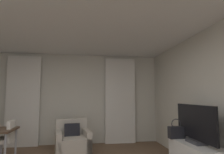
% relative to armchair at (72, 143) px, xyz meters
% --- Properties ---
extents(wall_window, '(5.12, 0.06, 2.60)m').
position_rel_armchair_xyz_m(wall_window, '(-0.05, 1.04, 1.02)').
color(wall_window, beige).
rests_on(wall_window, ground).
extents(ceiling, '(5.12, 6.12, 0.06)m').
position_rel_armchair_xyz_m(ceiling, '(-0.05, -1.99, 2.35)').
color(ceiling, white).
rests_on(ceiling, wall_left).
extents(curtain_left_panel, '(0.90, 0.06, 2.50)m').
position_rel_armchair_xyz_m(curtain_left_panel, '(-1.42, 0.91, 0.97)').
color(curtain_left_panel, silver).
rests_on(curtain_left_panel, ground).
extents(curtain_right_panel, '(0.90, 0.06, 2.50)m').
position_rel_armchair_xyz_m(curtain_right_panel, '(1.33, 0.91, 0.97)').
color(curtain_right_panel, silver).
rests_on(curtain_right_panel, ground).
extents(armchair, '(0.90, 0.94, 0.81)m').
position_rel_armchair_xyz_m(armchair, '(0.00, 0.00, 0.00)').
color(armchair, '#B2A899').
rests_on(armchair, ground).
extents(desk_chair, '(0.48, 0.48, 0.88)m').
position_rel_armchair_xyz_m(desk_chair, '(-1.31, -0.52, 0.11)').
color(desk_chair, gray).
rests_on(desk_chair, ground).
extents(tv_flatscreen, '(0.20, 1.11, 0.65)m').
position_rel_armchair_xyz_m(tv_flatscreen, '(2.17, -1.57, 0.60)').
color(tv_flatscreen, '#333338').
rests_on(tv_flatscreen, tv_console).
extents(handbag_primary, '(0.30, 0.14, 0.37)m').
position_rel_armchair_xyz_m(handbag_primary, '(2.02, -1.17, 0.41)').
color(handbag_primary, black).
rests_on(handbag_primary, tv_console).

